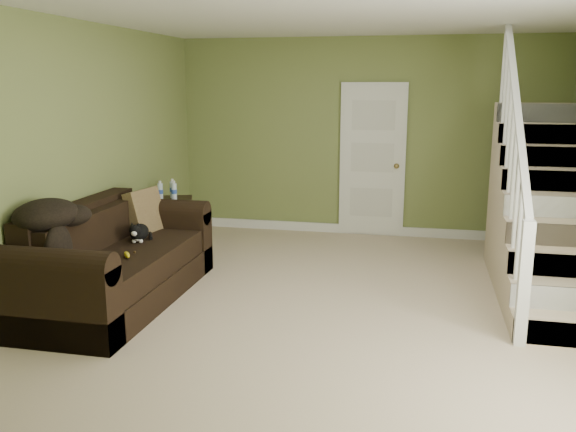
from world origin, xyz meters
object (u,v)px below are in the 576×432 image
at_px(sofa, 115,265).
at_px(banana, 127,255).
at_px(cat, 138,233).
at_px(side_table, 170,224).

relative_size(sofa, banana, 14.02).
bearing_deg(sofa, cat, 76.14).
bearing_deg(cat, side_table, 89.29).
distance_m(sofa, cat, 0.42).
relative_size(side_table, cat, 1.91).
height_order(side_table, banana, side_table).
bearing_deg(sofa, banana, -41.64).
bearing_deg(banana, cat, 70.98).
bearing_deg(cat, banana, -86.35).
height_order(side_table, cat, side_table).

